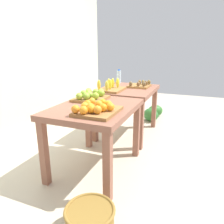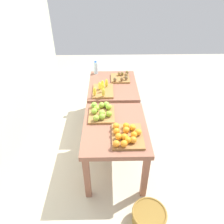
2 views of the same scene
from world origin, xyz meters
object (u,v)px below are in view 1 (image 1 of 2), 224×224
object	(u,v)px
orange_bin	(96,109)
water_bottle	(119,77)
apple_bin	(91,96)
wicker_basket	(90,220)
display_table_right	(127,95)
kiwi_bin	(140,85)
watermelon_pile	(153,113)
banana_crate	(111,88)
display_table_left	(95,116)

from	to	relation	value
orange_bin	water_bottle	xyz separation A→B (m)	(1.77, 0.42, 0.07)
apple_bin	wicker_basket	xyz separation A→B (m)	(-1.06, -0.52, -0.68)
water_bottle	display_table_right	bearing A→B (deg)	-144.58
kiwi_bin	watermelon_pile	xyz separation A→B (m)	(0.73, -0.10, -0.65)
display_table_right	banana_crate	distance (m)	0.35
apple_bin	watermelon_pile	size ratio (longest dim) A/B	0.58
orange_bin	display_table_right	bearing A→B (deg)	5.26
banana_crate	water_bottle	bearing A→B (deg)	10.95
banana_crate	kiwi_bin	bearing A→B (deg)	-34.25
display_table_right	kiwi_bin	size ratio (longest dim) A/B	2.89
watermelon_pile	wicker_basket	xyz separation A→B (m)	(-2.85, -0.11, -0.01)
orange_bin	watermelon_pile	distance (m)	2.35
display_table_right	display_table_left	bearing A→B (deg)	180.00
apple_bin	wicker_basket	world-z (taller)	apple_bin
water_bottle	wicker_basket	world-z (taller)	water_bottle
banana_crate	kiwi_bin	size ratio (longest dim) A/B	1.23
water_bottle	wicker_basket	distance (m)	2.56
apple_bin	banana_crate	world-z (taller)	banana_crate
display_table_right	kiwi_bin	distance (m)	0.27
display_table_left	apple_bin	bearing A→B (deg)	35.63
display_table_left	water_bottle	world-z (taller)	water_bottle
apple_bin	wicker_basket	bearing A→B (deg)	-153.81
banana_crate	water_bottle	xyz separation A→B (m)	(0.69, 0.13, 0.07)
apple_bin	banana_crate	bearing A→B (deg)	-0.74
display_table_left	kiwi_bin	world-z (taller)	kiwi_bin
orange_bin	apple_bin	world-z (taller)	apple_bin
apple_bin	banana_crate	xyz separation A→B (m)	(0.61, -0.01, -0.01)
water_bottle	display_table_left	bearing A→B (deg)	-169.00
display_table_right	watermelon_pile	distance (m)	1.07
water_bottle	watermelon_pile	size ratio (longest dim) A/B	0.34
water_bottle	watermelon_pile	distance (m)	1.04
watermelon_pile	wicker_basket	distance (m)	2.85
orange_bin	banana_crate	distance (m)	1.11
display_table_left	wicker_basket	distance (m)	1.04
display_table_right	orange_bin	world-z (taller)	orange_bin
apple_bin	orange_bin	bearing A→B (deg)	-147.52
display_table_left	banana_crate	world-z (taller)	banana_crate
orange_bin	apple_bin	xyz separation A→B (m)	(0.47, 0.30, 0.00)
orange_bin	wicker_basket	bearing A→B (deg)	-159.26
water_bottle	watermelon_pile	world-z (taller)	water_bottle
orange_bin	watermelon_pile	world-z (taller)	orange_bin
watermelon_pile	orange_bin	bearing A→B (deg)	176.98
apple_bin	water_bottle	distance (m)	1.31
banana_crate	watermelon_pile	bearing A→B (deg)	-19.09
orange_bin	banana_crate	bearing A→B (deg)	15.09
water_bottle	watermelon_pile	bearing A→B (deg)	-48.06
banana_crate	display_table_right	bearing A→B (deg)	-31.33
apple_bin	wicker_basket	size ratio (longest dim) A/B	1.05
display_table_right	apple_bin	size ratio (longest dim) A/B	2.58
watermelon_pile	apple_bin	bearing A→B (deg)	166.88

